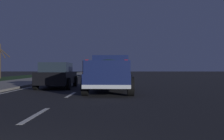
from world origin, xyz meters
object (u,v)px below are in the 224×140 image
Objects in this scene: pickup_truck at (110,73)px; sedan_green at (91,71)px; bare_tree_far at (0,60)px; sedan_black at (57,75)px.

pickup_truck is 26.85m from sedan_green.
bare_tree_far reaches higher than pickup_truck.
pickup_truck is 1.35× the size of bare_tree_far.
sedan_green is 1.00× the size of sedan_black.
sedan_green is 13.10m from bare_tree_far.
pickup_truck reaches higher than sedan_green.
sedan_black is 1.09× the size of bare_tree_far.
bare_tree_far is at bearing 33.38° from sedan_black.
sedan_green is (26.61, 3.51, -0.20)m from pickup_truck.
bare_tree_far is (18.04, 13.32, 1.18)m from pickup_truck.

